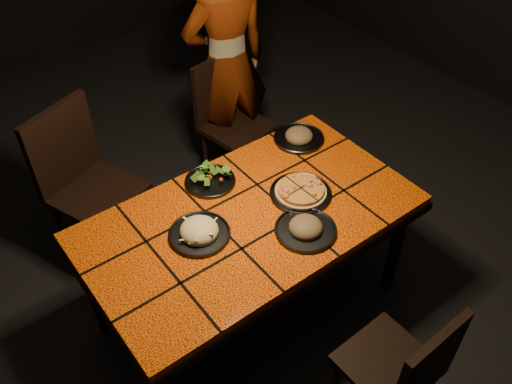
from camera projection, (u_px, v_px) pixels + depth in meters
room_shell at (248, 78)px, 2.09m from camera, size 6.04×7.04×3.08m
dining_table at (250, 226)px, 2.65m from camera, size 1.62×0.92×0.75m
chair_near at (404, 368)px, 2.31m from camera, size 0.38×0.38×0.83m
chair_far_left at (83, 177)px, 3.09m from camera, size 0.57×0.57×0.99m
chair_far_right at (228, 114)px, 3.65m from camera, size 0.46×0.46×0.89m
diner at (227, 64)px, 3.54m from camera, size 0.65×0.48×1.62m
plate_pizza at (301, 192)px, 2.69m from camera, size 0.31×0.31×0.04m
plate_pasta at (199, 232)px, 2.48m from camera, size 0.29×0.29×0.09m
plate_salad at (210, 179)px, 2.75m from camera, size 0.26×0.26×0.07m
plate_mushroom_a at (306, 227)px, 2.50m from camera, size 0.29×0.29×0.10m
plate_mushroom_b at (299, 136)px, 3.02m from camera, size 0.28×0.28×0.09m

